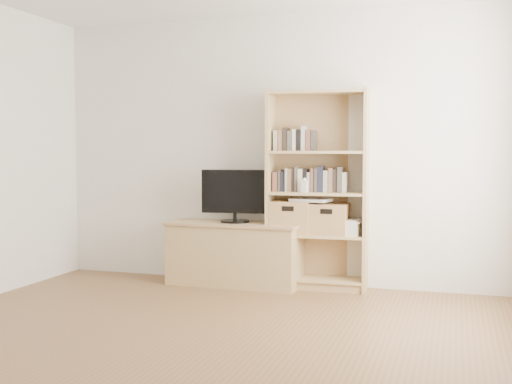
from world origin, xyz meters
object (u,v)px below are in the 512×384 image
at_px(baby_monitor, 304,186).
at_px(laptop, 311,200).
at_px(bookshelf, 317,190).
at_px(basket_left, 291,217).
at_px(basket_right, 329,219).
at_px(television, 235,196).
at_px(tv_stand, 235,255).

distance_m(baby_monitor, laptop, 0.16).
bearing_deg(bookshelf, baby_monitor, -135.00).
distance_m(basket_left, basket_right, 0.36).
xyz_separation_m(television, baby_monitor, (0.69, -0.04, 0.10)).
bearing_deg(basket_right, laptop, -174.39).
xyz_separation_m(baby_monitor, basket_right, (0.21, 0.11, -0.30)).
xyz_separation_m(bookshelf, laptop, (-0.06, -0.02, -0.10)).
relative_size(television, baby_monitor, 5.86).
height_order(bookshelf, television, bookshelf).
distance_m(baby_monitor, basket_left, 0.34).
distance_m(basket_left, laptop, 0.25).
bearing_deg(baby_monitor, tv_stand, -175.58).
relative_size(bookshelf, basket_left, 5.04).
distance_m(television, basket_left, 0.58).
xyz_separation_m(television, laptop, (0.73, 0.06, -0.03)).
bearing_deg(tv_stand, bookshelf, 7.04).
height_order(basket_left, basket_right, basket_left).
xyz_separation_m(tv_stand, baby_monitor, (0.69, -0.04, 0.67)).
bearing_deg(bookshelf, tv_stand, -177.38).
height_order(basket_right, laptop, laptop).
distance_m(tv_stand, basket_right, 0.98).
distance_m(television, basket_right, 0.93).
bearing_deg(television, tv_stand, 0.00).
height_order(bookshelf, basket_right, bookshelf).
height_order(television, basket_left, television).
xyz_separation_m(television, basket_left, (0.54, 0.06, -0.19)).
xyz_separation_m(tv_stand, bookshelf, (0.79, 0.07, 0.64)).
relative_size(bookshelf, baby_monitor, 16.94).
height_order(bookshelf, baby_monitor, bookshelf).
height_order(bookshelf, laptop, bookshelf).
xyz_separation_m(basket_left, laptop, (0.19, -0.00, 0.17)).
height_order(tv_stand, laptop, laptop).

